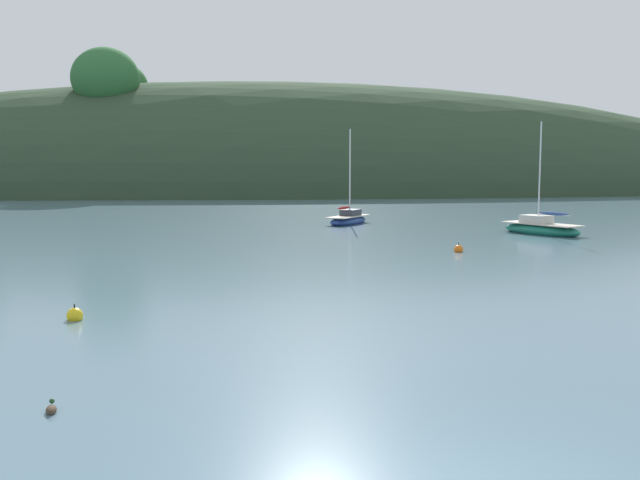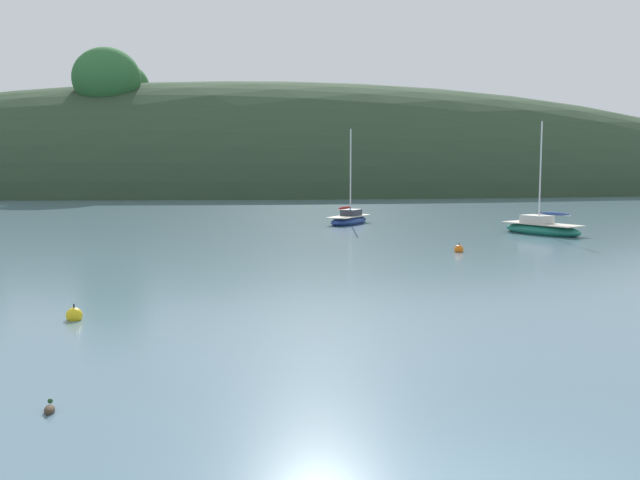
% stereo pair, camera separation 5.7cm
% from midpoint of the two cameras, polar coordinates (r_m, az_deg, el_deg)
% --- Properties ---
extents(far_shoreline_hill, '(150.00, 36.00, 34.02)m').
position_cam_midpoint_polar(far_shoreline_hill, '(101.11, -4.19, 3.77)').
color(far_shoreline_hill, '#2D422B').
rests_on(far_shoreline_hill, ground).
extents(sailboat_black_sloop, '(3.90, 4.77, 6.77)m').
position_cam_midpoint_polar(sailboat_black_sloop, '(50.36, 2.35, 1.64)').
color(sailboat_black_sloop, navy).
rests_on(sailboat_black_sloop, ground).
extents(sailboat_grey_yawl, '(4.14, 5.53, 6.91)m').
position_cam_midpoint_polar(sailboat_grey_yawl, '(45.16, 17.19, 0.88)').
color(sailboat_grey_yawl, '#196B56').
rests_on(sailboat_grey_yawl, ground).
extents(mooring_buoy_channel, '(0.44, 0.44, 0.54)m').
position_cam_midpoint_polar(mooring_buoy_channel, '(20.82, -18.82, -5.68)').
color(mooring_buoy_channel, yellow).
rests_on(mooring_buoy_channel, ground).
extents(mooring_buoy_inner, '(0.44, 0.44, 0.54)m').
position_cam_midpoint_polar(mooring_buoy_inner, '(35.18, 10.99, -0.74)').
color(mooring_buoy_inner, orange).
rests_on(mooring_buoy_inner, ground).
extents(duck_trailing, '(0.23, 0.43, 0.24)m').
position_cam_midpoint_polar(duck_trailing, '(13.51, -20.52, -12.44)').
color(duck_trailing, '#473828').
rests_on(duck_trailing, ground).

